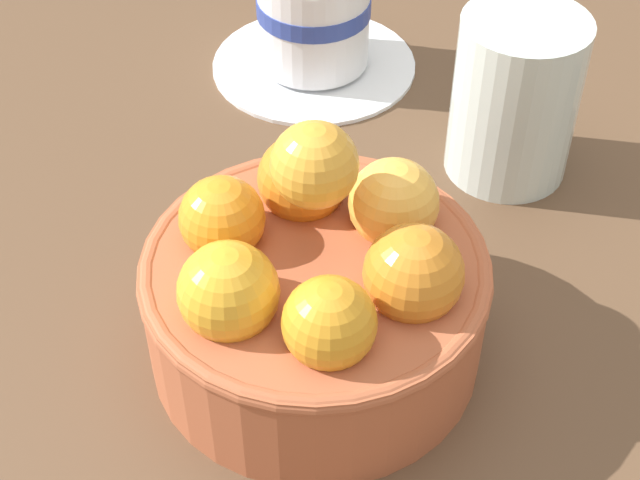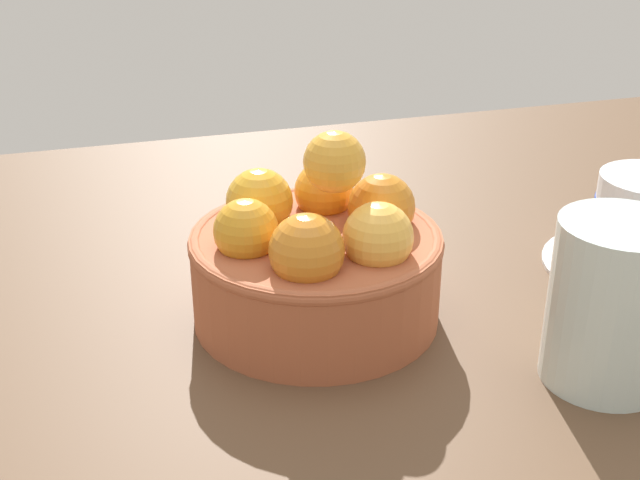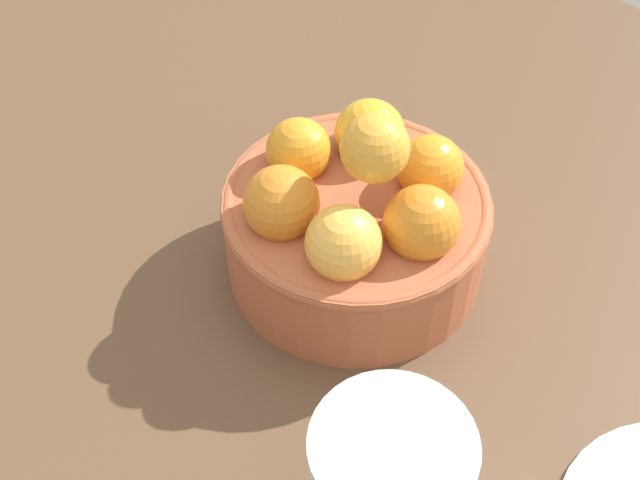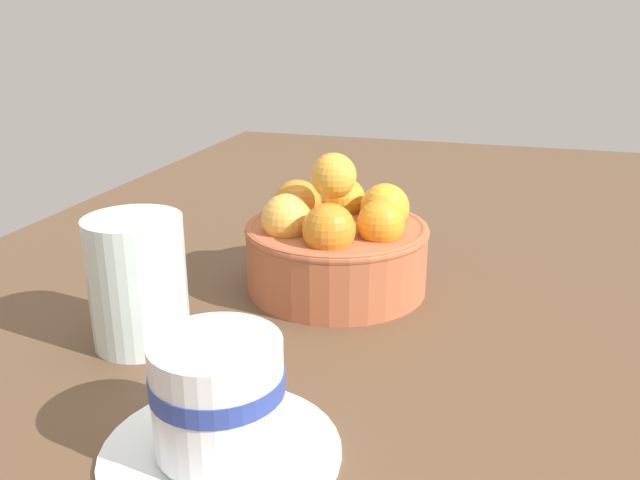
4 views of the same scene
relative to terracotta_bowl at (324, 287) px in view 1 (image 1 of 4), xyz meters
The scene contains 4 objects.
ground_plane 6.88cm from the terracotta_bowl, 137.94° to the left, with size 149.68×81.46×4.87cm, color brown.
terracotta_bowl is the anchor object (origin of this frame).
coffee_cup 25.53cm from the terracotta_bowl, ahead, with size 14.24×14.24×7.41cm.
water_glass 18.68cm from the terracotta_bowl, 38.97° to the right, with size 7.43×7.43×10.21cm, color silver.
Camera 1 is at (-31.67, 0.37, 38.22)cm, focal length 53.99 mm.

